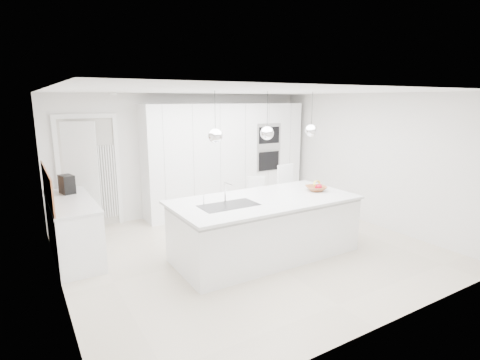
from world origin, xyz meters
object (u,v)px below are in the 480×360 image
bar_stool_right (290,197)px  espresso_machine (67,184)px  bar_stool_left (260,204)px  island_base (266,229)px  fruit_bowl (316,188)px

bar_stool_right → espresso_machine: bearing=157.6°
espresso_machine → bar_stool_left: (3.11, -0.95, -0.56)m
bar_stool_left → bar_stool_right: bearing=7.5°
island_base → bar_stool_right: bar_stool_right is taller
espresso_machine → bar_stool_left: espresso_machine is taller
island_base → espresso_machine: espresso_machine is taller
espresso_machine → island_base: bearing=-51.1°
island_base → bar_stool_left: bar_stool_left is taller
island_base → bar_stool_left: (0.58, 1.02, 0.06)m
espresso_machine → bar_stool_right: bearing=-30.2°
fruit_bowl → espresso_machine: size_ratio=1.12×
fruit_bowl → bar_stool_left: size_ratio=0.34×
bar_stool_left → bar_stool_right: 0.59m
bar_stool_left → bar_stool_right: (0.56, -0.17, 0.10)m
fruit_bowl → bar_stool_left: bar_stool_left is taller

